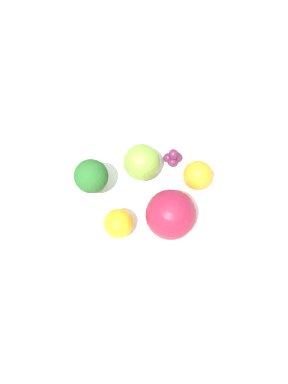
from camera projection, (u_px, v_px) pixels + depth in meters
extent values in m
plane|color=gray|center=(144.00, 208.00, 0.56)|extent=(6.00, 6.00, 0.00)
cube|color=beige|center=(144.00, 206.00, 0.55)|extent=(1.20, 1.20, 0.02)
cylinder|color=white|center=(144.00, 199.00, 0.53)|extent=(0.20, 0.20, 0.04)
cylinder|color=#8CB76B|center=(94.00, 181.00, 0.50)|extent=(0.02, 0.02, 0.02)
sphere|color=#236023|center=(92.00, 173.00, 0.48)|extent=(0.04, 0.04, 0.04)
sphere|color=maroon|center=(171.00, 215.00, 0.46)|extent=(0.06, 0.06, 0.06)
sphere|color=olive|center=(142.00, 162.00, 0.50)|extent=(0.05, 0.05, 0.05)
sphere|color=orange|center=(119.00, 224.00, 0.47)|extent=(0.04, 0.04, 0.04)
sphere|color=orange|center=(198.00, 175.00, 0.50)|extent=(0.04, 0.04, 0.04)
sphere|color=#5B1E42|center=(168.00, 158.00, 0.52)|extent=(0.01, 0.01, 0.01)
sphere|color=#5B1E42|center=(173.00, 162.00, 0.52)|extent=(0.01, 0.01, 0.01)
sphere|color=#5B1E42|center=(177.00, 157.00, 0.52)|extent=(0.01, 0.01, 0.01)
sphere|color=#5B1E42|center=(173.00, 154.00, 0.52)|extent=(0.01, 0.01, 0.01)
sphere|color=#5B1E42|center=(173.00, 154.00, 0.51)|extent=(0.01, 0.01, 0.01)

